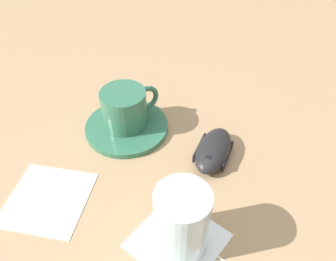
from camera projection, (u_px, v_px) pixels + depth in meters
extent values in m
plane|color=#9E7F5B|center=(136.00, 174.00, 0.56)|extent=(3.00, 3.00, 0.00)
cylinder|color=#2D664C|center=(127.00, 127.00, 0.63)|extent=(0.16, 0.16, 0.01)
cylinder|color=#2D664C|center=(124.00, 108.00, 0.61)|extent=(0.08, 0.08, 0.07)
torus|color=#2D664C|center=(146.00, 98.00, 0.63)|extent=(0.05, 0.04, 0.05)
ellipsoid|color=black|center=(214.00, 150.00, 0.57)|extent=(0.12, 0.06, 0.04)
cylinder|color=black|center=(208.00, 158.00, 0.55)|extent=(0.01, 0.01, 0.01)
cube|color=black|center=(228.00, 156.00, 0.57)|extent=(0.06, 0.01, 0.02)
cube|color=black|center=(199.00, 147.00, 0.58)|extent=(0.06, 0.01, 0.02)
cylinder|color=white|center=(197.00, 191.00, 0.53)|extent=(0.04, 0.01, 0.00)
cylinder|color=white|center=(193.00, 213.00, 0.50)|extent=(0.04, 0.02, 0.00)
cylinder|color=white|center=(201.00, 238.00, 0.47)|extent=(0.03, 0.04, 0.00)
cylinder|color=white|center=(223.00, 260.00, 0.45)|extent=(0.01, 0.04, 0.00)
sphere|color=white|center=(202.00, 181.00, 0.54)|extent=(0.00, 0.00, 0.00)
sphere|color=white|center=(193.00, 201.00, 0.51)|extent=(0.00, 0.00, 0.00)
sphere|color=white|center=(193.00, 226.00, 0.48)|extent=(0.00, 0.00, 0.00)
sphere|color=white|center=(210.00, 250.00, 0.46)|extent=(0.00, 0.00, 0.00)
cube|color=white|center=(178.00, 240.00, 0.47)|extent=(0.14, 0.14, 0.00)
cylinder|color=silver|center=(182.00, 221.00, 0.43)|extent=(0.07, 0.07, 0.11)
cube|color=white|center=(48.00, 199.00, 0.52)|extent=(0.15, 0.15, 0.00)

